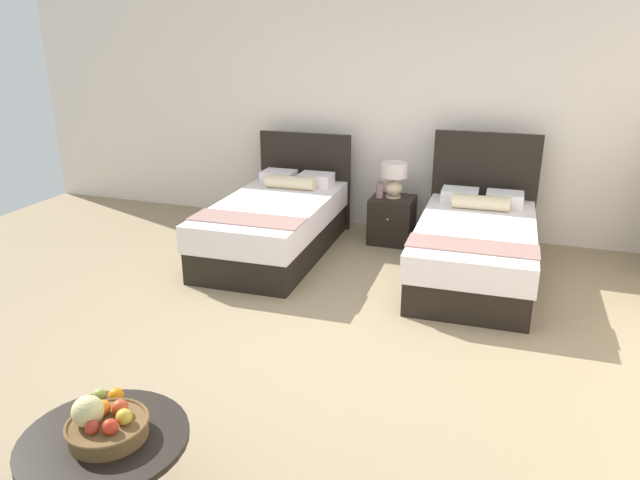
% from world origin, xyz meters
% --- Properties ---
extents(ground_plane, '(10.09, 9.78, 0.02)m').
position_xyz_m(ground_plane, '(0.00, 0.00, -0.01)').
color(ground_plane, '#927E5E').
extents(wall_back, '(10.09, 0.12, 2.77)m').
position_xyz_m(wall_back, '(0.00, 3.09, 1.38)').
color(wall_back, silver).
rests_on(wall_back, ground).
extents(bed_near_window, '(1.18, 2.21, 1.16)m').
position_xyz_m(bed_near_window, '(-1.07, 1.78, 0.33)').
color(bed_near_window, black).
rests_on(bed_near_window, ground).
extents(bed_near_corner, '(1.18, 2.16, 1.29)m').
position_xyz_m(bed_near_corner, '(1.07, 1.79, 0.32)').
color(bed_near_corner, black).
rests_on(bed_near_corner, ground).
extents(nightstand, '(0.49, 0.49, 0.53)m').
position_xyz_m(nightstand, '(0.07, 2.52, 0.27)').
color(nightstand, black).
rests_on(nightstand, ground).
extents(table_lamp, '(0.30, 0.30, 0.40)m').
position_xyz_m(table_lamp, '(0.07, 2.54, 0.78)').
color(table_lamp, beige).
rests_on(table_lamp, nightstand).
extents(vase, '(0.08, 0.08, 0.18)m').
position_xyz_m(vase, '(-0.08, 2.48, 0.62)').
color(vase, gray).
rests_on(vase, nightstand).
extents(coffee_table, '(0.84, 0.84, 0.45)m').
position_xyz_m(coffee_table, '(-0.41, -1.99, 0.33)').
color(coffee_table, black).
rests_on(coffee_table, ground).
extents(fruit_bowl, '(0.41, 0.41, 0.23)m').
position_xyz_m(fruit_bowl, '(-0.40, -1.98, 0.52)').
color(fruit_bowl, brown).
rests_on(fruit_bowl, coffee_table).
extents(loose_apple, '(0.07, 0.07, 0.07)m').
position_xyz_m(loose_apple, '(-0.63, -1.73, 0.48)').
color(loose_apple, '#92A346').
rests_on(loose_apple, coffee_table).
extents(loose_orange, '(0.09, 0.09, 0.09)m').
position_xyz_m(loose_orange, '(-0.53, -1.72, 0.49)').
color(loose_orange, orange).
rests_on(loose_orange, coffee_table).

